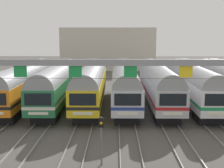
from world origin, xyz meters
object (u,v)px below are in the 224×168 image
at_px(commuter_train_yellow, 91,83).
at_px(commuter_train_silver, 125,83).
at_px(catenary_gantry, 130,75).
at_px(commuter_train_stainless, 159,83).
at_px(commuter_train_orange, 23,83).
at_px(commuter_train_white, 193,83).
at_px(yard_signal_mast, 101,132).
at_px(commuter_train_green, 57,83).

xyz_separation_m(commuter_train_yellow, commuter_train_silver, (3.82, 0.00, 0.00)).
bearing_deg(catenary_gantry, commuter_train_stainless, 74.18).
bearing_deg(commuter_train_orange, commuter_train_yellow, 0.00).
relative_size(commuter_train_orange, commuter_train_white, 1.00).
xyz_separation_m(commuter_train_orange, commuter_train_yellow, (7.65, 0.00, 0.00)).
height_order(commuter_train_stainless, commuter_train_white, commuter_train_white).
bearing_deg(catenary_gantry, commuter_train_orange, 130.36).
xyz_separation_m(commuter_train_silver, catenary_gantry, (0.00, -13.50, 2.71)).
bearing_deg(commuter_train_orange, catenary_gantry, -49.64).
bearing_deg(catenary_gantry, yard_signal_mast, -124.43).
height_order(commuter_train_silver, commuter_train_stainless, commuter_train_silver).
height_order(commuter_train_green, catenary_gantry, catenary_gantry).
distance_m(commuter_train_orange, commuter_train_silver, 11.47).
height_order(commuter_train_orange, yard_signal_mast, commuter_train_orange).
bearing_deg(commuter_train_white, yard_signal_mast, -120.41).
height_order(commuter_train_green, commuter_train_stainless, commuter_train_green).
bearing_deg(commuter_train_stainless, commuter_train_green, 179.98).
distance_m(commuter_train_white, yard_signal_mast, 18.89).
bearing_deg(commuter_train_silver, commuter_train_stainless, -0.07).
distance_m(commuter_train_orange, catenary_gantry, 17.92).
xyz_separation_m(commuter_train_yellow, yard_signal_mast, (1.91, -16.29, -0.51)).
distance_m(commuter_train_orange, commuter_train_white, 19.12).
xyz_separation_m(commuter_train_green, catenary_gantry, (7.65, -13.50, 2.71)).
relative_size(commuter_train_white, yard_signal_mast, 5.76).
bearing_deg(commuter_train_yellow, commuter_train_green, 180.00).
distance_m(commuter_train_yellow, yard_signal_mast, 16.41).
height_order(commuter_train_stainless, catenary_gantry, catenary_gantry).
bearing_deg(commuter_train_orange, commuter_train_silver, 0.00).
bearing_deg(commuter_train_white, commuter_train_green, 180.00).
relative_size(commuter_train_yellow, catenary_gantry, 0.64).
distance_m(commuter_train_stainless, commuter_train_white, 3.82).
height_order(commuter_train_white, yard_signal_mast, commuter_train_white).
xyz_separation_m(commuter_train_orange, commuter_train_silver, (11.47, 0.00, 0.00)).
relative_size(commuter_train_orange, commuter_train_stainless, 1.00).
distance_m(commuter_train_yellow, commuter_train_stainless, 7.65).
bearing_deg(commuter_train_green, commuter_train_orange, 180.00).
xyz_separation_m(commuter_train_silver, commuter_train_stainless, (3.82, -0.00, -0.00)).
height_order(commuter_train_green, yard_signal_mast, commuter_train_green).
height_order(commuter_train_silver, yard_signal_mast, commuter_train_silver).
distance_m(commuter_train_orange, commuter_train_stainless, 15.29).
bearing_deg(commuter_train_stainless, yard_signal_mast, -109.40).
bearing_deg(commuter_train_white, commuter_train_orange, 180.00).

